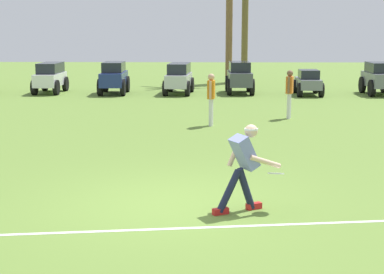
{
  "coord_description": "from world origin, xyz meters",
  "views": [
    {
      "loc": [
        0.56,
        -9.46,
        2.92
      ],
      "look_at": [
        0.32,
        1.29,
        0.9
      ],
      "focal_mm": 55.0,
      "sensor_mm": 36.0,
      "label": 1
    }
  ],
  "objects_px": {
    "frisbee_thrower": "(244,163)",
    "palm_tree_far_left": "(229,2)",
    "parked_car_slot_f": "(308,82)",
    "parked_car_slot_c": "(114,77)",
    "palm_tree_left_of_centre": "(230,6)",
    "parked_car_slot_d": "(179,77)",
    "teammate_near_sideline": "(211,95)",
    "frisbee_in_flight": "(276,173)",
    "parked_car_slot_g": "(379,78)",
    "parked_car_slot_b": "(50,77)",
    "parked_car_slot_e": "(239,77)",
    "teammate_midfield": "(289,90)",
    "palm_tree_right_of_centre": "(245,3)"
  },
  "relations": [
    {
      "from": "teammate_near_sideline",
      "to": "palm_tree_right_of_centre",
      "type": "bearing_deg",
      "value": 82.49
    },
    {
      "from": "frisbee_thrower",
      "to": "frisbee_in_flight",
      "type": "xyz_separation_m",
      "value": [
        0.52,
        0.05,
        -0.18
      ]
    },
    {
      "from": "palm_tree_right_of_centre",
      "to": "palm_tree_left_of_centre",
      "type": "bearing_deg",
      "value": -118.57
    },
    {
      "from": "parked_car_slot_g",
      "to": "parked_car_slot_e",
      "type": "bearing_deg",
      "value": 176.8
    },
    {
      "from": "teammate_midfield",
      "to": "palm_tree_far_left",
      "type": "bearing_deg",
      "value": 97.14
    },
    {
      "from": "teammate_near_sideline",
      "to": "parked_car_slot_g",
      "type": "distance_m",
      "value": 11.2
    },
    {
      "from": "parked_car_slot_f",
      "to": "parked_car_slot_c",
      "type": "bearing_deg",
      "value": 177.94
    },
    {
      "from": "frisbee_thrower",
      "to": "teammate_near_sideline",
      "type": "distance_m",
      "value": 8.28
    },
    {
      "from": "palm_tree_far_left",
      "to": "parked_car_slot_g",
      "type": "bearing_deg",
      "value": -38.46
    },
    {
      "from": "teammate_midfield",
      "to": "palm_tree_right_of_centre",
      "type": "distance_m",
      "value": 13.72
    },
    {
      "from": "parked_car_slot_c",
      "to": "palm_tree_left_of_centre",
      "type": "xyz_separation_m",
      "value": [
        5.27,
        4.7,
        3.2
      ]
    },
    {
      "from": "parked_car_slot_d",
      "to": "parked_car_slot_f",
      "type": "distance_m",
      "value": 5.64
    },
    {
      "from": "frisbee_in_flight",
      "to": "parked_car_slot_f",
      "type": "distance_m",
      "value": 16.71
    },
    {
      "from": "parked_car_slot_e",
      "to": "palm_tree_far_left",
      "type": "relative_size",
      "value": 0.33
    },
    {
      "from": "frisbee_thrower",
      "to": "parked_car_slot_f",
      "type": "distance_m",
      "value": 16.87
    },
    {
      "from": "parked_car_slot_b",
      "to": "parked_car_slot_d",
      "type": "relative_size",
      "value": 0.97
    },
    {
      "from": "frisbee_thrower",
      "to": "parked_car_slot_f",
      "type": "bearing_deg",
      "value": 76.81
    },
    {
      "from": "palm_tree_right_of_centre",
      "to": "teammate_near_sideline",
      "type": "bearing_deg",
      "value": -97.51
    },
    {
      "from": "parked_car_slot_g",
      "to": "palm_tree_left_of_centre",
      "type": "distance_m",
      "value": 8.53
    },
    {
      "from": "parked_car_slot_f",
      "to": "palm_tree_left_of_centre",
      "type": "distance_m",
      "value": 6.84
    },
    {
      "from": "parked_car_slot_c",
      "to": "parked_car_slot_f",
      "type": "distance_m",
      "value": 8.5
    },
    {
      "from": "teammate_midfield",
      "to": "parked_car_slot_c",
      "type": "distance_m",
      "value": 9.72
    },
    {
      "from": "palm_tree_far_left",
      "to": "palm_tree_left_of_centre",
      "type": "xyz_separation_m",
      "value": [
        0.04,
        -0.3,
        -0.23
      ]
    },
    {
      "from": "parked_car_slot_g",
      "to": "palm_tree_left_of_centre",
      "type": "bearing_deg",
      "value": 143.06
    },
    {
      "from": "frisbee_in_flight",
      "to": "parked_car_slot_d",
      "type": "height_order",
      "value": "parked_car_slot_d"
    },
    {
      "from": "teammate_near_sideline",
      "to": "palm_tree_far_left",
      "type": "relative_size",
      "value": 0.22
    },
    {
      "from": "parked_car_slot_b",
      "to": "parked_car_slot_c",
      "type": "bearing_deg",
      "value": -6.45
    },
    {
      "from": "frisbee_in_flight",
      "to": "parked_car_slot_f",
      "type": "height_order",
      "value": "parked_car_slot_f"
    },
    {
      "from": "parked_car_slot_b",
      "to": "palm_tree_left_of_centre",
      "type": "xyz_separation_m",
      "value": [
        8.18,
        4.37,
        3.22
      ]
    },
    {
      "from": "palm_tree_far_left",
      "to": "parked_car_slot_d",
      "type": "bearing_deg",
      "value": -115.58
    },
    {
      "from": "parked_car_slot_c",
      "to": "palm_tree_far_left",
      "type": "relative_size",
      "value": 0.33
    },
    {
      "from": "parked_car_slot_d",
      "to": "frisbee_in_flight",
      "type": "bearing_deg",
      "value": -82.19
    },
    {
      "from": "parked_car_slot_f",
      "to": "palm_tree_far_left",
      "type": "xyz_separation_m",
      "value": [
        -3.26,
        5.31,
        3.61
      ]
    },
    {
      "from": "frisbee_in_flight",
      "to": "parked_car_slot_b",
      "type": "xyz_separation_m",
      "value": [
        -8.07,
        17.01,
        0.11
      ]
    },
    {
      "from": "parked_car_slot_b",
      "to": "parked_car_slot_g",
      "type": "height_order",
      "value": "parked_car_slot_g"
    },
    {
      "from": "teammate_midfield",
      "to": "parked_car_slot_g",
      "type": "relative_size",
      "value": 0.66
    },
    {
      "from": "parked_car_slot_f",
      "to": "parked_car_slot_e",
      "type": "bearing_deg",
      "value": 168.59
    },
    {
      "from": "parked_car_slot_c",
      "to": "teammate_midfield",
      "type": "bearing_deg",
      "value": -46.13
    },
    {
      "from": "parked_car_slot_g",
      "to": "parked_car_slot_f",
      "type": "bearing_deg",
      "value": -175.26
    },
    {
      "from": "parked_car_slot_f",
      "to": "palm_tree_left_of_centre",
      "type": "xyz_separation_m",
      "value": [
        -3.22,
        5.01,
        3.38
      ]
    },
    {
      "from": "palm_tree_left_of_centre",
      "to": "teammate_near_sideline",
      "type": "bearing_deg",
      "value": -94.62
    },
    {
      "from": "frisbee_thrower",
      "to": "parked_car_slot_d",
      "type": "height_order",
      "value": "frisbee_thrower"
    },
    {
      "from": "teammate_near_sideline",
      "to": "parked_car_slot_c",
      "type": "height_order",
      "value": "teammate_near_sideline"
    },
    {
      "from": "frisbee_thrower",
      "to": "teammate_near_sideline",
      "type": "relative_size",
      "value": 0.9
    },
    {
      "from": "parked_car_slot_b",
      "to": "parked_car_slot_c",
      "type": "distance_m",
      "value": 2.93
    },
    {
      "from": "frisbee_thrower",
      "to": "palm_tree_far_left",
      "type": "bearing_deg",
      "value": 88.46
    },
    {
      "from": "parked_car_slot_c",
      "to": "palm_tree_right_of_centre",
      "type": "height_order",
      "value": "palm_tree_right_of_centre"
    },
    {
      "from": "parked_car_slot_e",
      "to": "palm_tree_right_of_centre",
      "type": "xyz_separation_m",
      "value": [
        0.61,
        6.04,
        3.4
      ]
    },
    {
      "from": "frisbee_in_flight",
      "to": "parked_car_slot_g",
      "type": "bearing_deg",
      "value": 68.89
    },
    {
      "from": "frisbee_thrower",
      "to": "parked_car_slot_b",
      "type": "distance_m",
      "value": 18.66
    }
  ]
}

